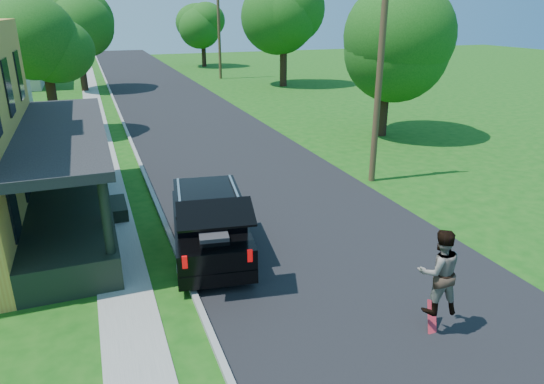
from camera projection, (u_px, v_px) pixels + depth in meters
name	position (u px, v px, depth m)	size (l,w,h in m)	color
ground	(345.00, 269.00, 12.92)	(140.00, 140.00, 0.00)	#114C0F
street	(191.00, 120.00, 30.43)	(8.00, 120.00, 0.02)	black
curb	(124.00, 125.00, 29.09)	(0.15, 120.00, 0.12)	gray
sidewalk	(97.00, 127.00, 28.58)	(1.30, 120.00, 0.03)	gray
black_suv	(209.00, 224.00, 13.52)	(2.59, 5.22, 2.33)	black
skateboarder	(439.00, 272.00, 9.93)	(1.05, 0.90, 1.87)	black
skateboard	(432.00, 318.00, 10.48)	(0.43, 0.50, 0.61)	#A00D1A
tree_left_mid	(43.00, 43.00, 25.40)	(5.37, 5.48, 7.35)	black
tree_left_far	(75.00, 19.00, 39.53)	(6.80, 6.52, 8.67)	black
tree_right_near	(388.00, 31.00, 24.91)	(7.56, 7.30, 8.71)	black
tree_right_mid	(283.00, 11.00, 41.92)	(7.67, 7.44, 10.01)	black
tree_right_far	(202.00, 22.00, 57.63)	(6.79, 6.95, 8.15)	black
utility_pole_near	(379.00, 78.00, 18.22)	(1.50, 0.52, 7.94)	#4F3E24
utility_pole_far	(219.00, 22.00, 47.02)	(1.71, 0.28, 10.46)	#4F3E24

